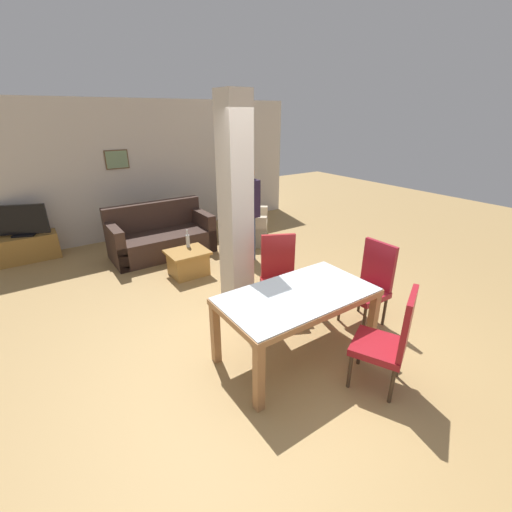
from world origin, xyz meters
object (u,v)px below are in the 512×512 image
Objects in this scene: dining_table at (297,307)px; standing_person at (249,207)px; tv_screen at (20,221)px; dining_chair_head_right at (370,282)px; dining_chair_near_right at (390,338)px; tv_stand at (28,248)px; floor_lamp at (238,158)px; dining_chair_far_right at (279,274)px; armchair at (244,227)px; bottle at (188,240)px; coffee_table at (188,262)px; sofa at (161,238)px.

standing_person is at bearing 67.06° from dining_table.
dining_chair_head_right is at bearing 147.05° from tv_screen.
standing_person is (0.67, 3.36, 0.40)m from dining_chair_near_right.
standing_person reaches higher than dining_chair_near_right.
dining_table is at bearing -64.49° from tv_stand.
dining_chair_far_right is at bearing -113.95° from floor_lamp.
bottle is (-1.52, -0.68, 0.24)m from armchair.
dining_chair_head_right is 1.27× the size of tv_screen.
standing_person reaches higher than armchair.
tv_screen is at bearing 115.51° from dining_table.
dining_chair_head_right reaches higher than coffee_table.
bottle is at bearing -42.12° from tv_stand.
bottle reaches higher than coffee_table.
bottle is at bearing -28.59° from armchair.
tv_screen is at bearing 134.40° from coffee_table.
dining_chair_far_right is at bearing 43.59° from dining_chair_head_right.
floor_lamp is at bearing -87.53° from dining_chair_far_right.
dining_chair_near_right is 4.50m from sofa.
sofa is at bearing -61.98° from armchair.
tv_screen is 3.93m from standing_person.
armchair is at bearing 24.08° from bottle.
tv_stand is 0.54× the size of floor_lamp.
dining_table is 5.46× the size of bottle.
dining_chair_head_right is 0.63× the size of standing_person.
dining_chair_far_right is at bearing 63.57° from dining_table.
coffee_table is 1.40m from standing_person.
armchair is (1.09, 2.55, -0.26)m from dining_chair_far_right.
bottle is at bearing -50.59° from dining_chair_far_right.
standing_person is (1.07, 2.53, 0.34)m from dining_table.
dining_table is 3.64m from sofa.
dining_table is 1.66× the size of tv_stand.
dining_chair_head_right is 3.38m from armchair.
dining_table is 2.55× the size of coffee_table.
tv_screen is at bearing 174.46° from floor_lamp.
armchair is at bearing 170.69° from sofa.
tv_stand is 0.59× the size of standing_person.
coffee_table is at bearing 27.19° from dining_chair_head_right.
sofa is at bearing 174.44° from tv_screen.
dining_table is 0.93m from dining_chair_near_right.
bottle is at bearing 97.48° from sofa.
dining_chair_head_right is at bearing -178.66° from standing_person.
tv_stand is at bearing 115.51° from dining_table.
sofa is 1.44× the size of armchair.
sofa is 6.09× the size of bottle.
sofa is (-0.55, 4.46, -0.23)m from dining_chair_near_right.
sofa is 1.85× the size of tv_stand.
sofa is at bearing 91.69° from coffee_table.
bottle is at bearing -141.17° from floor_lamp.
dining_chair_near_right is at bearing 137.27° from dining_chair_head_right.
dining_chair_far_right is 2.78m from armchair.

